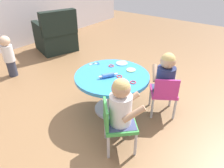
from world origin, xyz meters
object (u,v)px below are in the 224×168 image
object	(u,v)px
child_chair_right	(164,93)
seated_child_right	(166,74)
craft_table	(112,84)
toddler_standing	(8,55)
rolling_pin	(108,75)
craft_scissors	(96,63)
child_chair_left	(117,123)
seated_child_left	(121,104)
armchair_dark	(56,36)

from	to	relation	value
child_chair_right	seated_child_right	xyz separation A→B (m)	(0.03, 0.02, 0.23)
craft_table	seated_child_right	world-z (taller)	seated_child_right
craft_table	toddler_standing	xyz separation A→B (m)	(-0.25, 1.86, -0.02)
child_chair_right	toddler_standing	distance (m)	2.46
rolling_pin	craft_scissors	xyz separation A→B (m)	(0.19, 0.35, -0.02)
toddler_standing	child_chair_left	bearing A→B (deg)	-95.43
seated_child_left	armchair_dark	xyz separation A→B (m)	(1.38, 2.58, -0.22)
craft_table	child_chair_left	size ratio (longest dim) A/B	1.62
rolling_pin	child_chair_left	bearing A→B (deg)	-134.21
seated_child_left	child_chair_right	size ratio (longest dim) A/B	0.95
rolling_pin	craft_table	bearing A→B (deg)	2.93
child_chair_right	seated_child_right	distance (m)	0.23
seated_child_right	rolling_pin	world-z (taller)	seated_child_right
child_chair_left	seated_child_left	bearing A→B (deg)	-45.71
child_chair_right	craft_scissors	world-z (taller)	child_chair_right
craft_scissors	craft_table	bearing A→B (deg)	-108.31
seated_child_left	rolling_pin	world-z (taller)	seated_child_left
seated_child_left	toddler_standing	xyz separation A→B (m)	(0.19, 2.29, -0.17)
toddler_standing	craft_scissors	distance (m)	1.56
child_chair_left	toddler_standing	size ratio (longest dim) A/B	0.80
child_chair_left	seated_child_right	distance (m)	0.84
craft_table	child_chair_left	distance (m)	0.62
seated_child_right	rolling_pin	distance (m)	0.66
seated_child_right	seated_child_left	bearing A→B (deg)	174.02
seated_child_left	craft_scissors	distance (m)	0.95
rolling_pin	craft_scissors	world-z (taller)	rolling_pin
child_chair_left	seated_child_right	world-z (taller)	seated_child_right
seated_child_left	craft_scissors	world-z (taller)	seated_child_left
craft_scissors	armchair_dark	bearing A→B (deg)	65.30
armchair_dark	craft_table	bearing A→B (deg)	-113.71
craft_table	child_chair_left	xyz separation A→B (m)	(-0.46, -0.40, -0.07)
child_chair_left	armchair_dark	world-z (taller)	armchair_dark
craft_table	child_chair_left	world-z (taller)	child_chair_left
child_chair_left	craft_scissors	distance (m)	0.97
child_chair_right	armchair_dark	size ratio (longest dim) A/B	0.59
seated_child_left	rolling_pin	size ratio (longest dim) A/B	2.44
toddler_standing	rolling_pin	bearing A→B (deg)	-84.61
seated_child_left	armchair_dark	distance (m)	2.94
child_chair_left	craft_scissors	xyz separation A→B (m)	(0.58, 0.75, 0.20)
seated_child_right	craft_scissors	xyz separation A→B (m)	(-0.22, 0.86, -0.03)
child_chair_right	seated_child_right	bearing A→B (deg)	32.78
seated_child_right	toddler_standing	size ratio (longest dim) A/B	0.76
craft_table	child_chair_right	xyz separation A→B (m)	(0.30, -0.54, -0.07)
child_chair_right	armchair_dark	bearing A→B (deg)	76.59
child_chair_left	toddler_standing	world-z (taller)	toddler_standing
child_chair_left	child_chair_right	world-z (taller)	same
seated_child_left	child_chair_right	distance (m)	0.78
child_chair_left	toddler_standing	xyz separation A→B (m)	(0.21, 2.26, 0.05)
craft_scissors	toddler_standing	bearing A→B (deg)	103.57
craft_table	child_chair_right	world-z (taller)	child_chair_right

